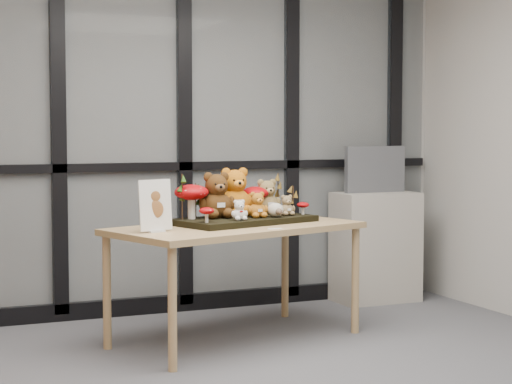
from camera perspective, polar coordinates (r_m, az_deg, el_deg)
name	(u,v)px	position (r m, az deg, el deg)	size (l,w,h in m)	color
room_shell	(267,50)	(4.20, 0.71, 8.73)	(5.00, 5.00, 5.00)	#A8A59F
glass_partition	(123,115)	(6.53, -8.19, 4.74)	(4.90, 0.06, 2.78)	#2D383F
display_table	(236,236)	(5.74, -1.26, -2.72)	(1.71, 1.20, 0.72)	tan
diorama_tray	(244,220)	(5.85, -0.74, -1.75)	(0.89, 0.44, 0.04)	black
bear_pooh_yellow	(235,189)	(5.94, -1.32, 0.17)	(0.26, 0.23, 0.34)	#C46911
bear_brown_medium	(216,193)	(5.80, -2.46, -0.05)	(0.24, 0.22, 0.32)	#47290F
bear_tan_back	(267,195)	(6.07, 0.67, -0.16)	(0.19, 0.17, 0.25)	olive
bear_small_yellow	(257,203)	(5.81, 0.08, -0.70)	(0.14, 0.12, 0.18)	#B96C1C
bear_white_bow	(239,209)	(5.65, -1.04, -1.05)	(0.11, 0.10, 0.14)	white
bear_beige_small	(287,204)	(5.96, 1.90, -0.74)	(0.11, 0.10, 0.15)	#8F754C
plush_cream_hedgehog	(275,209)	(5.84, 1.20, -1.07)	(0.08, 0.07, 0.10)	beige
mushroom_back_left	(192,200)	(5.74, -3.99, -0.49)	(0.21, 0.21, 0.24)	#950408
mushroom_back_right	(256,199)	(6.04, -0.02, -0.43)	(0.18, 0.18, 0.20)	#950408
mushroom_front_left	(207,214)	(5.52, -3.06, -1.37)	(0.09, 0.09, 0.10)	#950408
mushroom_front_right	(303,208)	(6.03, 2.91, -0.97)	(0.08, 0.08, 0.09)	#950408
sprig_green_far_left	(182,197)	(5.68, -4.56, -0.30)	(0.05, 0.05, 0.28)	#153D0D
sprig_green_mid_left	(196,200)	(5.81, -3.73, -0.52)	(0.05, 0.05, 0.22)	#153D0D
sprig_dry_far_right	(278,193)	(6.15, 1.37, -0.05)	(0.05, 0.05, 0.26)	brown
sprig_dry_mid_right	(293,200)	(6.09, 2.30, -0.48)	(0.05, 0.05, 0.18)	brown
sprig_green_centre	(221,201)	(5.94, -2.19, -0.54)	(0.05, 0.05, 0.19)	#153D0D
sign_holder	(155,208)	(5.38, -6.21, -0.97)	(0.21, 0.09, 0.31)	silver
label_card	(275,229)	(5.53, 1.16, -2.27)	(0.09, 0.03, 0.00)	white
cabinet	(376,247)	(7.13, 7.37, -3.37)	(0.62, 0.36, 0.83)	#A49D92
monitor	(375,169)	(7.09, 7.33, 1.39)	(0.50, 0.05, 0.35)	#51545A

